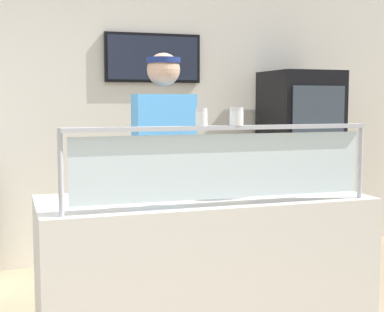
# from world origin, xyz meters

# --- Properties ---
(shop_rear_unit) EXTENTS (6.13, 0.13, 2.70)m
(shop_rear_unit) POSITION_xyz_m (0.87, 2.60, 1.36)
(shop_rear_unit) COLOR silver
(shop_rear_unit) RESTS_ON ground
(serving_counter) EXTENTS (1.73, 0.69, 0.95)m
(serving_counter) POSITION_xyz_m (0.87, 0.35, 0.47)
(serving_counter) COLOR silver
(serving_counter) RESTS_ON ground
(sneeze_guard) EXTENTS (1.56, 0.06, 0.39)m
(sneeze_guard) POSITION_xyz_m (0.87, 0.06, 1.20)
(sneeze_guard) COLOR #B2B5BC
(sneeze_guard) RESTS_ON serving_counter
(pizza_tray) EXTENTS (0.45, 0.45, 0.04)m
(pizza_tray) POSITION_xyz_m (0.93, 0.43, 0.97)
(pizza_tray) COLOR #9EA0A8
(pizza_tray) RESTS_ON serving_counter
(pizza_server) EXTENTS (0.09, 0.28, 0.01)m
(pizza_server) POSITION_xyz_m (0.98, 0.41, 0.99)
(pizza_server) COLOR #ADAFB7
(pizza_server) RESTS_ON pizza_tray
(parmesan_shaker) EXTENTS (0.06, 0.06, 0.08)m
(parmesan_shaker) POSITION_xyz_m (0.75, 0.06, 1.38)
(parmesan_shaker) COLOR white
(parmesan_shaker) RESTS_ON sneeze_guard
(pepper_flake_shaker) EXTENTS (0.07, 0.07, 0.09)m
(pepper_flake_shaker) POSITION_xyz_m (0.93, 0.06, 1.38)
(pepper_flake_shaker) COLOR white
(pepper_flake_shaker) RESTS_ON sneeze_guard
(worker_figure) EXTENTS (0.41, 0.50, 1.76)m
(worker_figure) POSITION_xyz_m (0.84, 1.02, 1.01)
(worker_figure) COLOR #23232D
(worker_figure) RESTS_ON ground
(drink_fridge) EXTENTS (0.60, 0.65, 1.73)m
(drink_fridge) POSITION_xyz_m (2.44, 2.15, 0.86)
(drink_fridge) COLOR black
(drink_fridge) RESTS_ON ground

